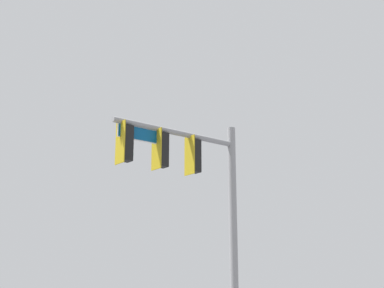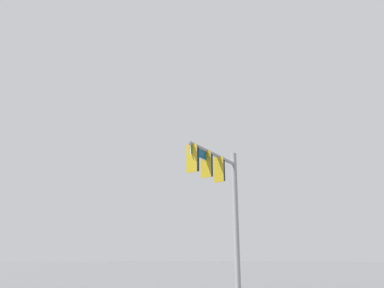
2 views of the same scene
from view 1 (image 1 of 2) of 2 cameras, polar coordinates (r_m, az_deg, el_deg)
signal_pole_near at (r=17.39m, az=0.43°, el=-4.23°), size 4.85×0.92×7.04m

